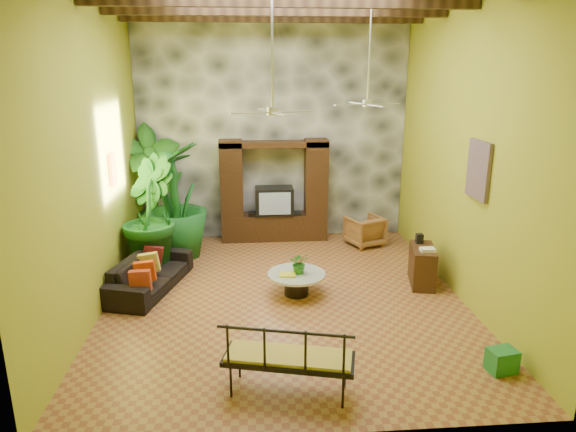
{
  "coord_description": "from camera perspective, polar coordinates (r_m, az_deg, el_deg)",
  "views": [
    {
      "loc": [
        -0.6,
        -8.12,
        3.81
      ],
      "look_at": [
        0.08,
        0.2,
        1.4
      ],
      "focal_mm": 32.0,
      "sensor_mm": 36.0,
      "label": 1
    }
  ],
  "objects": [
    {
      "name": "sofa",
      "position": [
        9.5,
        -15.09,
        -6.14
      ],
      "size": [
        1.35,
        2.21,
        0.6
      ],
      "primitive_type": "imported",
      "rotation": [
        0.0,
        0.0,
        1.29
      ],
      "color": "black",
      "rests_on": "ground"
    },
    {
      "name": "ceiling_fan_front",
      "position": [
        7.74,
        -1.72,
        13.09
      ],
      "size": [
        1.28,
        1.28,
        1.86
      ],
      "color": "silver",
      "rests_on": "ceiling"
    },
    {
      "name": "yellow_tray",
      "position": [
        8.81,
        -0.05,
        -6.56
      ],
      "size": [
        0.29,
        0.22,
        0.03
      ],
      "primitive_type": "cube",
      "rotation": [
        0.0,
        0.0,
        -0.1
      ],
      "color": "gold",
      "rests_on": "coffee_table"
    },
    {
      "name": "coffee_table",
      "position": [
        8.98,
        0.95,
        -7.2
      ],
      "size": [
        1.01,
        1.01,
        0.4
      ],
      "rotation": [
        0.0,
        0.0,
        -0.18
      ],
      "color": "black",
      "rests_on": "ground"
    },
    {
      "name": "tall_plant_b",
      "position": [
        10.12,
        -15.32,
        0.12
      ],
      "size": [
        1.29,
        1.46,
        2.24
      ],
      "primitive_type": "imported",
      "rotation": [
        0.0,
        0.0,
        1.85
      ],
      "color": "#16551C",
      "rests_on": "ground"
    },
    {
      "name": "ceiling_fan_back",
      "position": [
        9.59,
        8.87,
        13.49
      ],
      "size": [
        1.28,
        1.28,
        1.86
      ],
      "color": "silver",
      "rests_on": "ceiling"
    },
    {
      "name": "ground",
      "position": [
        8.99,
        -0.38,
        -8.95
      ],
      "size": [
        7.0,
        7.0,
        0.0
      ],
      "primitive_type": "plane",
      "color": "brown",
      "rests_on": "ground"
    },
    {
      "name": "iron_bench",
      "position": [
        6.28,
        0.15,
        -15.32
      ],
      "size": [
        1.65,
        0.93,
        0.57
      ],
      "rotation": [
        0.0,
        0.0,
        -0.24
      ],
      "color": "black",
      "rests_on": "ground"
    },
    {
      "name": "tall_plant_a",
      "position": [
        11.47,
        -14.84,
        3.15
      ],
      "size": [
        1.69,
        1.47,
        2.68
      ],
      "primitive_type": "imported",
      "rotation": [
        0.0,
        0.0,
        0.45
      ],
      "color": "#205E18",
      "rests_on": "ground"
    },
    {
      "name": "stone_accent_wall",
      "position": [
        11.65,
        -1.68,
        9.66
      ],
      "size": [
        5.98,
        0.1,
        4.98
      ],
      "primitive_type": "cube",
      "color": "#35393D",
      "rests_on": "ground"
    },
    {
      "name": "wall_art_mask",
      "position": [
        9.58,
        -18.9,
        4.96
      ],
      "size": [
        0.06,
        0.32,
        0.55
      ],
      "primitive_type": "cube",
      "color": "orange",
      "rests_on": "left_wall"
    },
    {
      "name": "centerpiece_plant",
      "position": [
        8.85,
        1.31,
        -5.22
      ],
      "size": [
        0.36,
        0.32,
        0.38
      ],
      "primitive_type": "imported",
      "rotation": [
        0.0,
        0.0,
        -0.07
      ],
      "color": "#24661B",
      "rests_on": "coffee_table"
    },
    {
      "name": "side_console",
      "position": [
        9.68,
        14.68,
        -5.37
      ],
      "size": [
        0.57,
        0.94,
        0.7
      ],
      "primitive_type": "cube",
      "rotation": [
        0.0,
        0.0,
        -0.2
      ],
      "color": "#331910",
      "rests_on": "ground"
    },
    {
      "name": "right_wall",
      "position": [
        8.98,
        19.19,
        6.84
      ],
      "size": [
        0.02,
        7.0,
        5.0
      ],
      "primitive_type": "cube",
      "color": "#A7A926",
      "rests_on": "ground"
    },
    {
      "name": "left_wall",
      "position": [
        8.57,
        -20.97,
        6.26
      ],
      "size": [
        0.02,
        7.0,
        5.0
      ],
      "primitive_type": "cube",
      "color": "#A7A926",
      "rests_on": "ground"
    },
    {
      "name": "entertainment_center",
      "position": [
        11.63,
        -1.54,
        1.96
      ],
      "size": [
        2.4,
        0.55,
        2.3
      ],
      "color": "black",
      "rests_on": "ground"
    },
    {
      "name": "wicker_armchair",
      "position": [
        11.53,
        8.53,
        -1.63
      ],
      "size": [
        0.93,
        0.94,
        0.66
      ],
      "primitive_type": "imported",
      "rotation": [
        0.0,
        0.0,
        3.53
      ],
      "color": "olive",
      "rests_on": "ground"
    },
    {
      "name": "wall_art_painting",
      "position": [
        8.46,
        20.41,
        4.82
      ],
      "size": [
        0.06,
        0.7,
        0.9
      ],
      "primitive_type": "cube",
      "color": "#254D88",
      "rests_on": "right_wall"
    },
    {
      "name": "back_wall",
      "position": [
        11.71,
        -1.7,
        9.69
      ],
      "size": [
        6.0,
        0.02,
        5.0
      ],
      "primitive_type": "cube",
      "color": "#A7A926",
      "rests_on": "ground"
    },
    {
      "name": "tall_plant_c",
      "position": [
        10.76,
        -12.47,
        1.69
      ],
      "size": [
        1.58,
        1.58,
        2.4
      ],
      "primitive_type": "imported",
      "rotation": [
        0.0,
        0.0,
        4.51
      ],
      "color": "#17571C",
      "rests_on": "ground"
    },
    {
      "name": "ceiling_beams",
      "position": [
        8.2,
        -0.45,
        22.91
      ],
      "size": [
        5.95,
        5.36,
        0.22
      ],
      "color": "#3B2612",
      "rests_on": "ceiling"
    },
    {
      "name": "green_bin",
      "position": [
        7.46,
        22.67,
        -14.59
      ],
      "size": [
        0.4,
        0.33,
        0.31
      ],
      "primitive_type": "cube",
      "rotation": [
        0.0,
        0.0,
        0.18
      ],
      "color": "#1C6B2B",
      "rests_on": "ground"
    }
  ]
}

